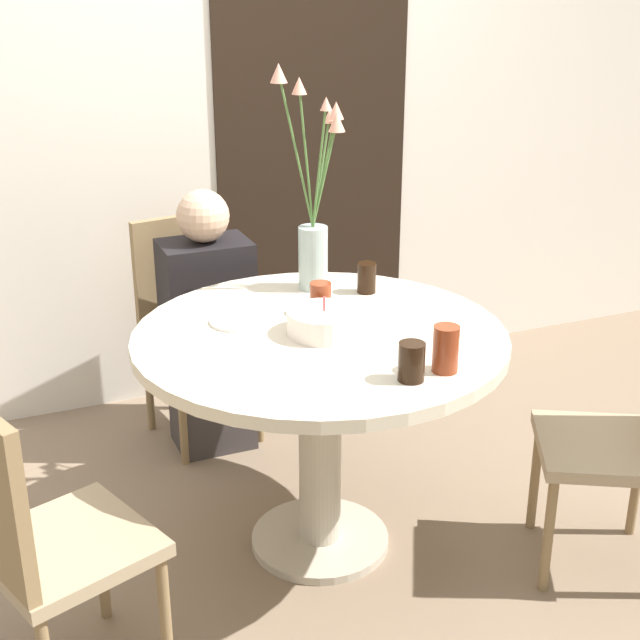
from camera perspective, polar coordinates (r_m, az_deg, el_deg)
ground_plane at (r=3.14m, az=0.00°, el=-14.04°), size 16.00×16.00×0.00m
wall_back at (r=3.88m, az=-8.00°, el=13.57°), size 8.00×0.05×2.60m
doorway_panel at (r=4.06m, az=-0.44°, el=10.19°), size 0.90×0.01×2.05m
dining_table at (r=2.82m, az=0.00°, el=-3.67°), size 1.17×1.17×0.78m
chair_left_flank at (r=3.66m, az=-8.24°, el=0.24°), size 0.46×0.46×0.91m
chair_far_back at (r=2.41m, az=-17.71°, el=-12.80°), size 0.51×0.51×0.91m
chair_right_flank at (r=2.95m, az=19.36°, el=-6.36°), size 0.54×0.54×0.91m
birthday_cake at (r=2.73m, az=0.27°, el=-0.14°), size 0.23×0.23×0.12m
flower_vase at (r=3.06m, az=-0.39°, el=6.73°), size 0.27×0.17×0.77m
side_plate at (r=2.84m, az=-5.27°, el=-0.06°), size 0.18×0.18×0.01m
drink_glass_0 at (r=3.08m, az=3.00°, el=2.72°), size 0.07×0.07×0.11m
drink_glass_1 at (r=2.49m, az=8.05°, el=-1.84°), size 0.07×0.07×0.13m
drink_glass_2 at (r=2.89m, az=0.04°, el=1.39°), size 0.07×0.07×0.11m
drink_glass_3 at (r=2.43m, az=5.88°, el=-2.68°), size 0.07×0.07×0.11m
person_woman at (r=3.53m, az=-7.14°, el=-0.70°), size 0.34×0.24×1.07m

